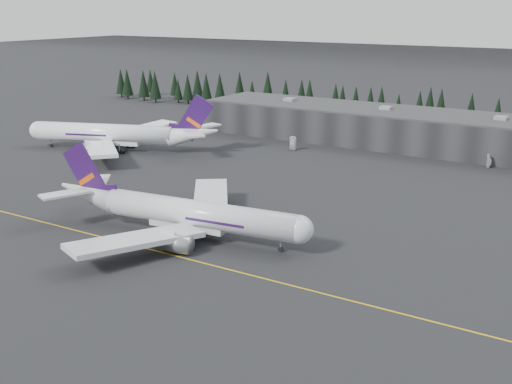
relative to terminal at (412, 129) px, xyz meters
The scene contains 8 objects.
ground 125.16m from the terminal, 90.00° to the right, with size 1400.00×1400.00×0.00m, color black.
taxiline 127.16m from the terminal, 90.00° to the right, with size 400.00×0.40×0.02m, color gold.
terminal is the anchor object (origin of this frame).
treeline 37.02m from the terminal, 90.00° to the left, with size 360.00×20.00×15.00m, color black.
jet_main 117.40m from the terminal, 96.36° to the right, with size 64.24×58.98×18.93m.
jet_parked 103.15m from the terminal, 144.27° to the right, with size 67.67×60.57×20.57m.
gse_vehicle_a 43.50m from the terminal, 139.80° to the right, with size 2.32×5.03×1.40m, color silver.
gse_vehicle_b 36.27m from the terminal, 29.24° to the right, with size 1.87×4.66×1.59m, color silver.
Camera 1 is at (72.88, -96.39, 49.33)m, focal length 45.00 mm.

